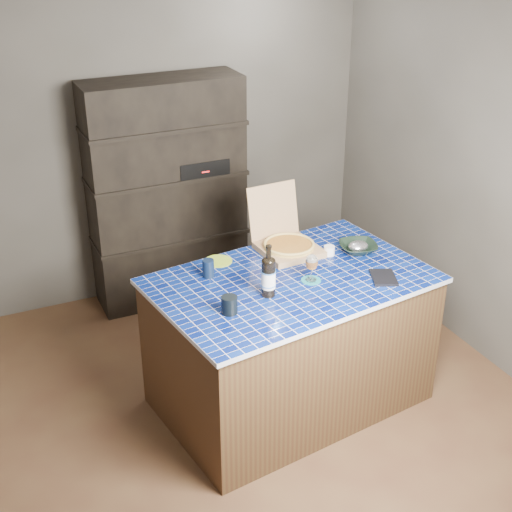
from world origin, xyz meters
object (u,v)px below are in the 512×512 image
wine_glass (312,263)px  kitchen_island (290,341)px  dvd_case (384,277)px  pizza_box (287,243)px  bowl (358,248)px  mead_bottle (268,276)px

wine_glass → kitchen_island: bearing=141.1°
dvd_case → pizza_box: bearing=143.9°
pizza_box → bowl: size_ratio=1.88×
kitchen_island → pizza_box: size_ratio=3.92×
mead_bottle → wine_glass: size_ratio=1.88×
mead_bottle → dvd_case: bearing=-8.8°
kitchen_island → dvd_case: dvd_case is taller
bowl → wine_glass: bearing=-155.0°
pizza_box → dvd_case: 0.69m
mead_bottle → kitchen_island: bearing=29.5°
pizza_box → bowl: bearing=-29.1°
pizza_box → mead_bottle: size_ratio=1.42×
kitchen_island → wine_glass: bearing=-46.9°
mead_bottle → bowl: 0.83m
mead_bottle → dvd_case: mead_bottle is taller
bowl → kitchen_island: bearing=-165.5°
kitchen_island → dvd_case: bearing=-33.1°
pizza_box → kitchen_island: bearing=-115.6°
pizza_box → mead_bottle: 0.60m
kitchen_island → dvd_case: size_ratio=8.88×
wine_glass → dvd_case: bearing=-21.4°
bowl → dvd_case: bearing=-98.4°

